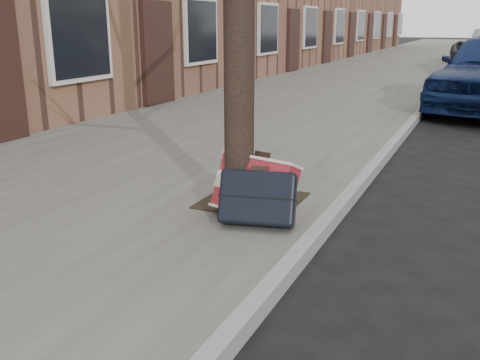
% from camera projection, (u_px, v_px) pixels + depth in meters
% --- Properties ---
extents(near_sidewalk, '(5.00, 70.00, 0.12)m').
position_uv_depth(near_sidewalk, '(372.00, 73.00, 17.66)').
color(near_sidewalk, slate).
rests_on(near_sidewalk, ground).
extents(dirt_patch, '(0.85, 0.85, 0.02)m').
position_uv_depth(dirt_patch, '(252.00, 200.00, 4.96)').
color(dirt_patch, black).
rests_on(dirt_patch, near_sidewalk).
extents(suitcase_red, '(0.75, 0.52, 0.53)m').
position_uv_depth(suitcase_red, '(255.00, 187.00, 4.48)').
color(suitcase_red, maroon).
rests_on(suitcase_red, near_sidewalk).
extents(suitcase_navy, '(0.68, 0.49, 0.48)m').
position_uv_depth(suitcase_navy, '(258.00, 197.00, 4.30)').
color(suitcase_navy, black).
rests_on(suitcase_navy, near_sidewalk).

